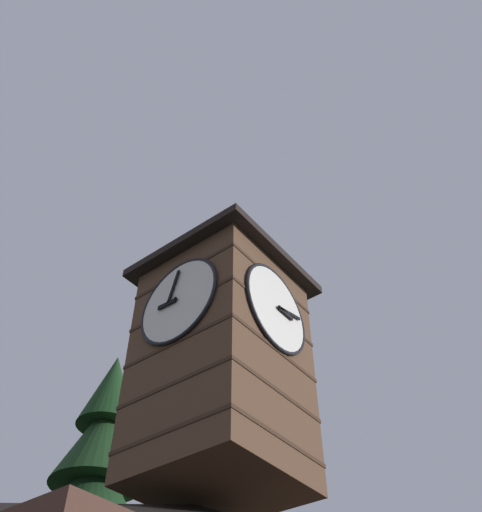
# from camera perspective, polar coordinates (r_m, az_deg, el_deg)

# --- Properties ---
(clock_tower) EXTENTS (4.23, 4.23, 9.09)m
(clock_tower) POSITION_cam_1_polar(r_m,az_deg,el_deg) (15.67, -1.87, -9.17)
(clock_tower) COLOR brown
(clock_tower) RESTS_ON building_main
(flying_bird_high) EXTENTS (0.43, 0.51, 0.11)m
(flying_bird_high) POSITION_cam_1_polar(r_m,az_deg,el_deg) (22.81, -1.96, 3.75)
(flying_bird_high) COLOR black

